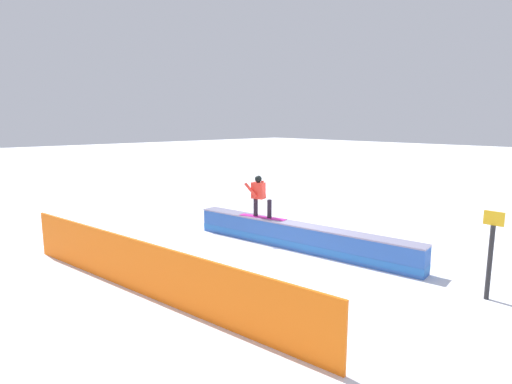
% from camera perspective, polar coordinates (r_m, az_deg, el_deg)
% --- Properties ---
extents(ground_plane, '(120.00, 120.00, 0.00)m').
position_cam_1_polar(ground_plane, '(12.62, 5.79, -7.77)').
color(ground_plane, white).
extents(grind_box, '(7.42, 1.67, 0.78)m').
position_cam_1_polar(grind_box, '(12.52, 5.81, -6.23)').
color(grind_box, blue).
rests_on(grind_box, ground_plane).
extents(snowboarder, '(1.60, 0.70, 1.32)m').
position_cam_1_polar(snowboarder, '(13.08, 0.47, -0.41)').
color(snowboarder, '#C41F94').
rests_on(snowboarder, grind_box).
extents(safety_fence, '(9.34, 1.49, 1.22)m').
position_cam_1_polar(safety_fence, '(9.47, -14.74, -10.19)').
color(safety_fence, orange).
rests_on(safety_fence, ground_plane).
extents(trail_marker, '(0.40, 0.10, 1.93)m').
position_cam_1_polar(trail_marker, '(10.17, 29.40, -7.24)').
color(trail_marker, '#262628').
rests_on(trail_marker, ground_plane).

